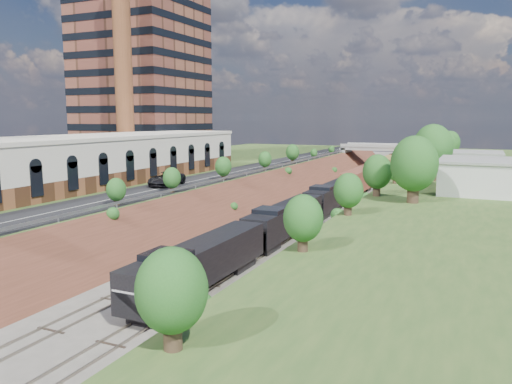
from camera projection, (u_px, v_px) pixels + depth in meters
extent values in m
plane|color=#6B665B|center=(4.00, 379.00, 28.10)|extent=(400.00, 400.00, 0.00)
cube|color=#355824|center=(154.00, 181.00, 95.25)|extent=(44.00, 180.00, 5.00)
cube|color=brown|center=(259.00, 202.00, 86.65)|extent=(10.00, 180.00, 10.00)
cube|color=brown|center=(388.00, 212.00, 77.68)|extent=(10.00, 180.00, 10.00)
cube|color=gray|center=(305.00, 205.00, 83.21)|extent=(1.58, 180.00, 0.18)
cube|color=gray|center=(335.00, 207.00, 81.09)|extent=(1.58, 180.00, 0.18)
cube|color=black|center=(235.00, 172.00, 87.74)|extent=(8.00, 180.00, 0.10)
cube|color=#99999E|center=(257.00, 170.00, 85.99)|extent=(0.06, 171.00, 0.30)
cube|color=brown|center=(92.00, 176.00, 72.85)|extent=(14.00, 62.00, 2.20)
cube|color=silver|center=(90.00, 154.00, 72.37)|extent=(14.00, 62.00, 4.30)
cube|color=silver|center=(90.00, 137.00, 72.02)|extent=(14.30, 62.30, 0.50)
cube|color=brown|center=(141.00, 59.00, 106.92)|extent=(22.00, 22.00, 44.00)
cylinder|color=brown|center=(123.00, 59.00, 89.54)|extent=(3.20, 3.20, 40.00)
cube|color=gray|center=(346.00, 158.00, 142.26)|extent=(1.50, 8.00, 6.20)
cube|color=gray|center=(430.00, 161.00, 132.89)|extent=(1.50, 8.00, 6.20)
cube|color=gray|center=(387.00, 148.00, 137.11)|extent=(24.00, 8.00, 1.00)
cube|color=gray|center=(384.00, 146.00, 133.39)|extent=(24.00, 0.30, 0.80)
cube|color=gray|center=(390.00, 145.00, 140.60)|extent=(24.00, 0.30, 0.80)
cube|color=silver|center=(477.00, 177.00, 64.34)|extent=(9.00, 12.00, 4.00)
cube|color=silver|center=(476.00, 164.00, 84.40)|extent=(8.00, 10.00, 3.60)
cylinder|color=#473323|center=(413.00, 191.00, 56.28)|extent=(1.30, 1.30, 2.62)
ellipsoid|color=#255F21|center=(414.00, 164.00, 55.81)|extent=(5.25, 5.25, 6.30)
cylinder|color=#473323|center=(90.00, 208.00, 50.10)|extent=(0.66, 0.66, 1.22)
ellipsoid|color=#255F21|center=(89.00, 193.00, 49.88)|extent=(2.45, 2.45, 2.94)
cube|color=black|center=(156.00, 311.00, 36.77)|extent=(2.40, 4.00, 0.90)
cube|color=black|center=(201.00, 261.00, 42.39)|extent=(3.19, 19.14, 3.17)
cube|color=black|center=(143.00, 300.00, 35.22)|extent=(2.94, 3.00, 1.80)
cube|color=silver|center=(143.00, 286.00, 35.07)|extent=(2.94, 3.00, 0.15)
cube|color=black|center=(166.00, 258.00, 37.58)|extent=(3.13, 3.10, 0.90)
cube|color=black|center=(286.00, 218.00, 60.54)|extent=(3.19, 19.14, 3.17)
cube|color=black|center=(332.00, 195.00, 78.69)|extent=(3.19, 19.14, 3.17)
cube|color=brown|center=(404.00, 157.00, 149.27)|extent=(3.19, 135.62, 3.83)
imported|color=black|center=(167.00, 179.00, 69.87)|extent=(4.35, 7.45, 1.95)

